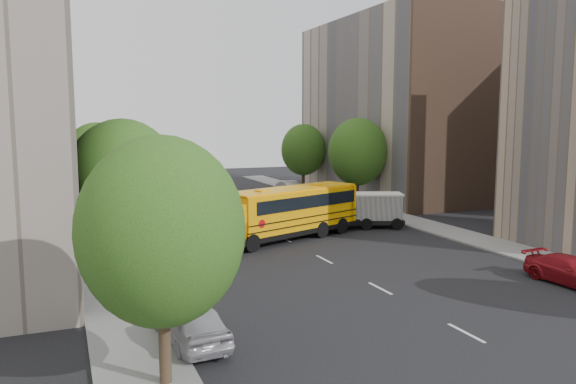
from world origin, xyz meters
TOP-DOWN VIEW (x-y plane):
  - ground at (0.00, 0.00)m, footprint 120.00×120.00m
  - sidewalk_left at (-11.50, 5.00)m, footprint 3.00×80.00m
  - sidewalk_right at (11.50, 5.00)m, footprint 3.00×80.00m
  - lane_markings at (0.00, 10.00)m, footprint 0.15×64.00m
  - building_left_redbrick at (-18.00, 28.00)m, footprint 10.00×15.00m
  - building_right_far at (18.00, 20.00)m, footprint 10.00×22.00m
  - building_right_sidewall at (18.00, 9.00)m, footprint 10.10×0.30m
  - street_tree_0 at (-11.00, -14.00)m, footprint 4.80×4.80m
  - street_tree_1 at (-11.00, -4.00)m, footprint 5.12×5.12m
  - street_tree_2 at (-11.00, 14.00)m, footprint 4.99×4.99m
  - street_tree_4 at (11.00, 14.00)m, footprint 5.25×5.25m
  - street_tree_5 at (11.00, 26.00)m, footprint 4.86×4.86m
  - school_bus at (-0.15, 3.82)m, footprint 12.45×7.10m
  - safari_truck at (6.88, 5.71)m, footprint 6.28×4.08m
  - parked_car_0 at (-9.60, -11.04)m, footprint 2.25×4.72m
  - parked_car_1 at (-8.80, 8.40)m, footprint 1.70×4.18m
  - parked_car_2 at (-8.80, 22.53)m, footprint 2.50×4.73m
  - parked_car_3 at (8.80, -10.84)m, footprint 2.16×4.69m
  - parked_car_4 at (8.80, 13.15)m, footprint 1.77×3.88m
  - parked_car_5 at (8.80, 24.33)m, footprint 1.78×4.68m

SIDE VIEW (x-z plane):
  - ground at x=0.00m, z-range 0.00..0.00m
  - lane_markings at x=0.00m, z-range 0.00..0.01m
  - sidewalk_left at x=-11.50m, z-range 0.00..0.12m
  - sidewalk_right at x=11.50m, z-range 0.00..0.12m
  - parked_car_2 at x=-8.80m, z-range 0.00..1.27m
  - parked_car_4 at x=8.80m, z-range 0.00..1.29m
  - parked_car_3 at x=8.80m, z-range 0.00..1.33m
  - parked_car_1 at x=-8.80m, z-range 0.00..1.35m
  - parked_car_5 at x=8.80m, z-range 0.00..1.52m
  - parked_car_0 at x=-9.60m, z-range 0.00..1.56m
  - safari_truck at x=6.88m, z-range 0.07..2.62m
  - school_bus at x=-0.15m, z-range 0.20..3.68m
  - street_tree_0 at x=-11.00m, z-range 0.94..8.35m
  - street_tree_5 at x=11.00m, z-range 0.95..8.46m
  - street_tree_2 at x=-11.00m, z-range 0.97..8.68m
  - street_tree_1 at x=-11.00m, z-range 1.00..8.90m
  - street_tree_4 at x=11.00m, z-range 1.02..9.13m
  - building_left_redbrick at x=-18.00m, z-range 0.00..13.00m
  - building_right_far at x=18.00m, z-range 0.00..18.00m
  - building_right_sidewall at x=18.00m, z-range 0.00..18.00m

